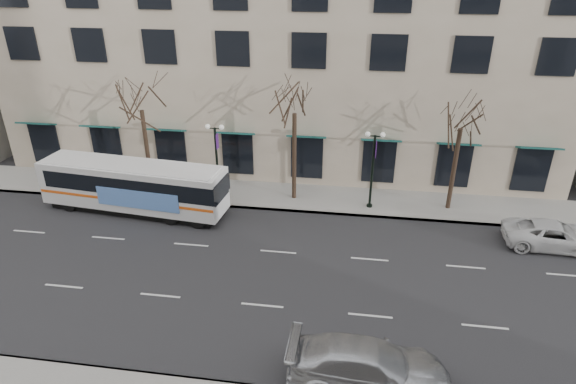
% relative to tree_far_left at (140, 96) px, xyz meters
% --- Properties ---
extents(ground, '(160.00, 160.00, 0.00)m').
position_rel_tree_far_left_xyz_m(ground, '(10.00, -8.80, -6.70)').
color(ground, black).
rests_on(ground, ground).
extents(sidewalk_far, '(80.00, 4.00, 0.15)m').
position_rel_tree_far_left_xyz_m(sidewalk_far, '(15.00, 0.20, -6.62)').
color(sidewalk_far, gray).
rests_on(sidewalk_far, ground).
extents(tree_far_left, '(3.60, 3.60, 8.34)m').
position_rel_tree_far_left_xyz_m(tree_far_left, '(0.00, 0.00, 0.00)').
color(tree_far_left, black).
rests_on(tree_far_left, ground).
extents(tree_far_mid, '(3.60, 3.60, 8.55)m').
position_rel_tree_far_left_xyz_m(tree_far_mid, '(10.00, 0.00, 0.21)').
color(tree_far_mid, black).
rests_on(tree_far_mid, ground).
extents(tree_far_right, '(3.60, 3.60, 8.06)m').
position_rel_tree_far_left_xyz_m(tree_far_right, '(20.00, 0.00, -0.28)').
color(tree_far_right, black).
rests_on(tree_far_right, ground).
extents(lamp_post_left, '(1.22, 0.45, 5.21)m').
position_rel_tree_far_left_xyz_m(lamp_post_left, '(5.01, -0.60, -3.75)').
color(lamp_post_left, black).
rests_on(lamp_post_left, ground).
extents(lamp_post_right, '(1.22, 0.45, 5.21)m').
position_rel_tree_far_left_xyz_m(lamp_post_right, '(15.01, -0.60, -3.75)').
color(lamp_post_right, black).
rests_on(lamp_post_right, ground).
extents(city_bus, '(12.09, 3.80, 3.22)m').
position_rel_tree_far_left_xyz_m(city_bus, '(0.30, -3.01, -4.94)').
color(city_bus, white).
rests_on(city_bus, ground).
extents(silver_car, '(6.14, 2.57, 1.77)m').
position_rel_tree_far_left_xyz_m(silver_car, '(14.84, -15.00, -5.81)').
color(silver_car, '#ACAEB4').
rests_on(silver_car, ground).
extents(white_pickup, '(5.44, 2.68, 1.48)m').
position_rel_tree_far_left_xyz_m(white_pickup, '(25.10, -3.71, -5.96)').
color(white_pickup, silver).
rests_on(white_pickup, ground).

